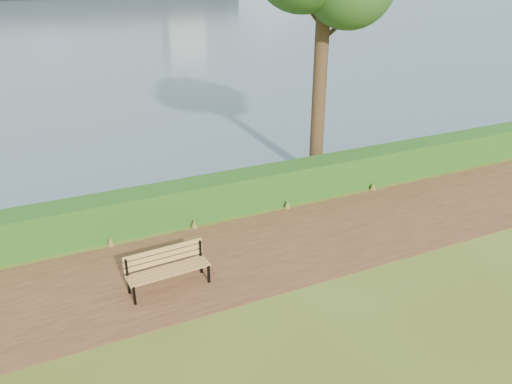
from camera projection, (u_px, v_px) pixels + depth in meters
ground at (269, 257)px, 11.48m from camera, size 140.00×140.00×0.00m
path at (263, 250)px, 11.73m from camera, size 40.00×3.40×0.01m
hedge at (226, 194)px, 13.42m from camera, size 32.00×0.85×1.00m
bench at (167, 266)px, 10.25m from camera, size 1.73×0.60×0.85m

